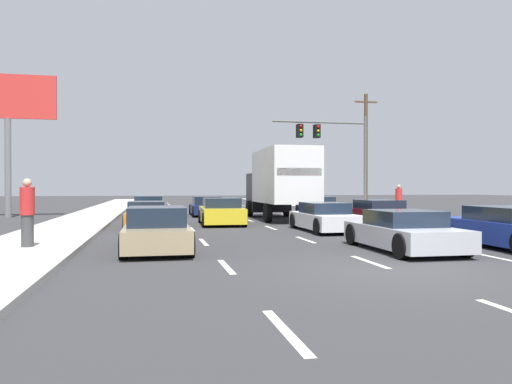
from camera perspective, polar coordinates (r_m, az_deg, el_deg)
name	(u,v)px	position (r m, az deg, el deg)	size (l,w,h in m)	color
ground_plane	(225,212)	(34.95, -3.54, -2.33)	(140.00, 140.00, 0.00)	#333335
sidewalk_right	(368,214)	(32.51, 12.72, -2.44)	(3.03, 80.00, 0.14)	#B2AFA8
sidewalk_left	(91,217)	(29.80, -18.46, -2.72)	(3.03, 80.00, 0.14)	#B2AFA8
lane_markings	(234,215)	(31.30, -2.57, -2.66)	(6.94, 52.00, 0.01)	silver
car_green	(149,207)	(30.11, -12.21, -1.74)	(1.96, 4.67, 1.24)	#196B38
car_orange	(146,215)	(22.26, -12.48, -2.61)	(1.83, 4.08, 1.14)	orange
car_tan	(157,230)	(14.22, -11.35, -4.34)	(1.84, 4.69, 1.22)	tan
car_navy	(206,207)	(30.73, -5.72, -1.72)	(1.97, 4.31, 1.19)	#141E4C
car_yellow	(221,212)	(23.32, -4.00, -2.35)	(2.10, 4.17, 1.26)	yellow
box_truck	(280,181)	(26.88, 2.78, 1.26)	(2.69, 8.06, 3.73)	white
car_white	(325,218)	(20.03, 7.90, -2.96)	(1.85, 4.28, 1.15)	white
car_silver	(404,232)	(14.38, 16.60, -4.41)	(1.99, 4.24, 1.12)	#B7BABF
car_gray	(318,207)	(30.67, 7.15, -1.70)	(2.06, 4.14, 1.17)	slate
car_maroon	(379,214)	(23.09, 13.94, -2.45)	(1.95, 4.38, 1.19)	maroon
car_blue	(508,228)	(16.23, 27.01, -3.72)	(2.09, 4.50, 1.20)	#1E389E
traffic_signal_mast	(328,140)	(36.22, 8.29, 5.92)	(7.06, 0.69, 6.94)	#595B56
utility_pole_mid	(366,150)	(38.84, 12.51, 4.69)	(1.80, 0.28, 8.86)	brown
roadside_billboard	(8,112)	(32.26, -26.63, 8.25)	(5.32, 0.36, 8.28)	slate
pedestrian_near_corner	(399,200)	(29.66, 16.07, -0.88)	(0.38, 0.38, 1.77)	#1E233F
pedestrian_mid_block	(27,212)	(14.86, -24.78, -2.14)	(0.38, 0.38, 1.86)	#3F3F42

